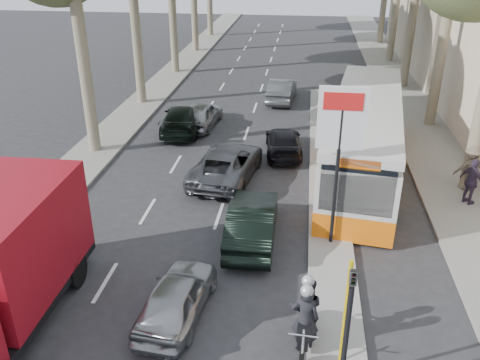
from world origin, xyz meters
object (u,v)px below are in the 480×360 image
object	(u,v)px
silver_hatchback	(177,297)
dark_hatchback	(252,221)
city_bus	(365,135)
motorcycle	(305,315)

from	to	relation	value
silver_hatchback	dark_hatchback	xyz separation A→B (m)	(1.65, 4.19, 0.10)
city_bus	motorcycle	bearing A→B (deg)	-94.35
city_bus	dark_hatchback	bearing A→B (deg)	-116.35
silver_hatchback	city_bus	size ratio (longest dim) A/B	0.29
dark_hatchback	motorcycle	size ratio (longest dim) A/B	1.83
silver_hatchback	dark_hatchback	distance (m)	4.50
dark_hatchback	silver_hatchback	bearing A→B (deg)	67.48
silver_hatchback	city_bus	xyz separation A→B (m)	(5.92, 10.49, 1.12)
city_bus	motorcycle	size ratio (longest dim) A/B	5.25
city_bus	silver_hatchback	bearing A→B (deg)	-111.69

